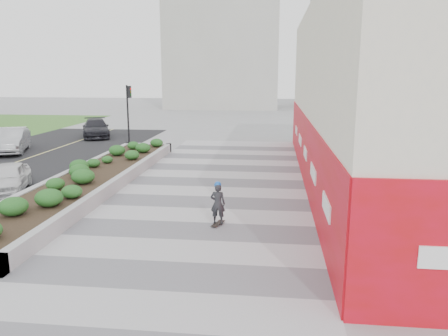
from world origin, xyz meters
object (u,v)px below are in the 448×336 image
(planter, at_px, (92,177))
(car_silver, at_px, (11,140))
(traffic_signal_near, at_px, (129,107))
(car_dark, at_px, (96,128))
(skateboarder, at_px, (218,203))
(car_white, at_px, (8,178))

(planter, xyz_separation_m, car_silver, (-8.59, 7.66, 0.36))
(planter, distance_m, traffic_signal_near, 10.90)
(car_silver, height_order, car_dark, car_silver)
(traffic_signal_near, relative_size, car_dark, 0.86)
(skateboarder, distance_m, car_dark, 23.10)
(skateboarder, bearing_deg, traffic_signal_near, 136.46)
(car_white, bearing_deg, planter, 3.82)
(traffic_signal_near, bearing_deg, skateboarder, -62.11)
(skateboarder, bearing_deg, car_white, 179.79)
(traffic_signal_near, relative_size, skateboarder, 2.80)
(skateboarder, bearing_deg, car_silver, 159.06)
(car_white, relative_size, car_silver, 0.76)
(car_dark, bearing_deg, traffic_signal_near, -69.92)
(traffic_signal_near, bearing_deg, planter, -80.65)
(car_silver, bearing_deg, car_white, -80.58)
(traffic_signal_near, relative_size, car_silver, 0.89)
(car_silver, bearing_deg, planter, -63.47)
(car_silver, relative_size, car_dark, 0.97)
(traffic_signal_near, height_order, car_dark, traffic_signal_near)
(car_dark, bearing_deg, skateboarder, -81.56)
(planter, relative_size, traffic_signal_near, 4.29)
(traffic_signal_near, distance_m, car_white, 12.17)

